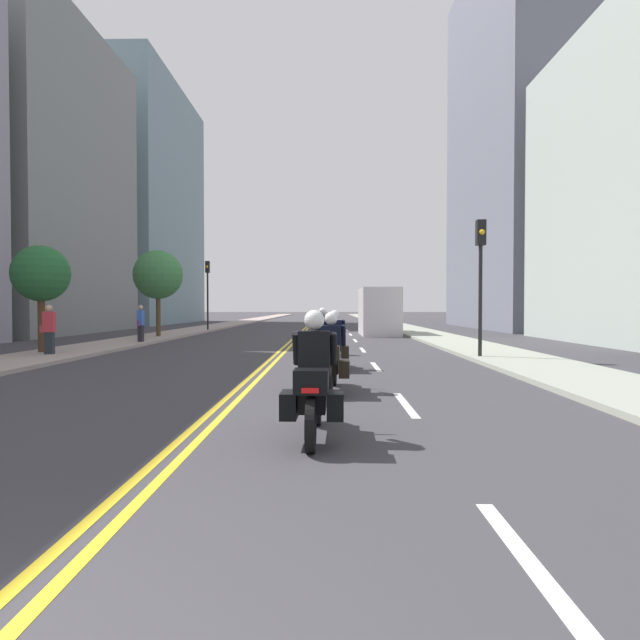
{
  "coord_description": "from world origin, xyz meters",
  "views": [
    {
      "loc": [
        1.77,
        -1.47,
        1.69
      ],
      "look_at": [
        1.5,
        15.02,
        1.29
      ],
      "focal_mm": 30.9,
      "sensor_mm": 36.0,
      "label": 1
    }
  ],
  "objects_px": {
    "motorcycle_2": "(334,346)",
    "pedestrian_2": "(141,324)",
    "pedestrian_0": "(49,330)",
    "street_tree_0": "(41,274)",
    "traffic_light_far": "(208,283)",
    "traffic_light_near": "(481,263)",
    "parked_truck": "(378,314)",
    "motorcycle_0": "(314,387)",
    "motorcycle_1": "(331,360)",
    "street_tree_1": "(158,275)",
    "motorcycle_3": "(322,336)"
  },
  "relations": [
    {
      "from": "pedestrian_2",
      "to": "motorcycle_1",
      "type": "bearing_deg",
      "value": 33.58
    },
    {
      "from": "motorcycle_1",
      "to": "pedestrian_0",
      "type": "xyz_separation_m",
      "value": [
        -9.33,
        7.24,
        0.27
      ]
    },
    {
      "from": "street_tree_1",
      "to": "parked_truck",
      "type": "relative_size",
      "value": 0.73
    },
    {
      "from": "traffic_light_near",
      "to": "pedestrian_0",
      "type": "height_order",
      "value": "traffic_light_near"
    },
    {
      "from": "motorcycle_0",
      "to": "street_tree_1",
      "type": "height_order",
      "value": "street_tree_1"
    },
    {
      "from": "street_tree_1",
      "to": "parked_truck",
      "type": "distance_m",
      "value": 13.08
    },
    {
      "from": "motorcycle_2",
      "to": "pedestrian_2",
      "type": "xyz_separation_m",
      "value": [
        -8.61,
        9.75,
        0.27
      ]
    },
    {
      "from": "street_tree_0",
      "to": "street_tree_1",
      "type": "distance_m",
      "value": 10.48
    },
    {
      "from": "motorcycle_2",
      "to": "pedestrian_2",
      "type": "relative_size",
      "value": 1.27
    },
    {
      "from": "street_tree_1",
      "to": "motorcycle_2",
      "type": "bearing_deg",
      "value": -57.36
    },
    {
      "from": "motorcycle_2",
      "to": "pedestrian_0",
      "type": "distance_m",
      "value": 10.0
    },
    {
      "from": "motorcycle_0",
      "to": "motorcycle_1",
      "type": "bearing_deg",
      "value": 88.27
    },
    {
      "from": "traffic_light_far",
      "to": "pedestrian_0",
      "type": "bearing_deg",
      "value": -92.76
    },
    {
      "from": "motorcycle_0",
      "to": "motorcycle_2",
      "type": "xyz_separation_m",
      "value": [
        0.34,
        7.86,
        -0.03
      ]
    },
    {
      "from": "motorcycle_0",
      "to": "pedestrian_2",
      "type": "bearing_deg",
      "value": 116.77
    },
    {
      "from": "motorcycle_2",
      "to": "traffic_light_far",
      "type": "distance_m",
      "value": 24.62
    },
    {
      "from": "street_tree_0",
      "to": "pedestrian_2",
      "type": "bearing_deg",
      "value": 75.11
    },
    {
      "from": "motorcycle_0",
      "to": "traffic_light_near",
      "type": "xyz_separation_m",
      "value": [
        5.0,
        10.59,
        2.41
      ]
    },
    {
      "from": "motorcycle_1",
      "to": "motorcycle_2",
      "type": "xyz_separation_m",
      "value": [
        0.11,
        3.95,
        -0.0
      ]
    },
    {
      "from": "motorcycle_0",
      "to": "motorcycle_3",
      "type": "bearing_deg",
      "value": 91.78
    },
    {
      "from": "motorcycle_3",
      "to": "street_tree_0",
      "type": "bearing_deg",
      "value": -176.03
    },
    {
      "from": "pedestrian_0",
      "to": "motorcycle_0",
      "type": "bearing_deg",
      "value": 127.48
    },
    {
      "from": "motorcycle_1",
      "to": "street_tree_1",
      "type": "distance_m",
      "value": 20.8
    },
    {
      "from": "street_tree_1",
      "to": "traffic_light_near",
      "type": "bearing_deg",
      "value": -40.17
    },
    {
      "from": "motorcycle_3",
      "to": "traffic_light_far",
      "type": "height_order",
      "value": "traffic_light_far"
    },
    {
      "from": "street_tree_0",
      "to": "parked_truck",
      "type": "bearing_deg",
      "value": 48.69
    },
    {
      "from": "pedestrian_2",
      "to": "street_tree_1",
      "type": "height_order",
      "value": "street_tree_1"
    },
    {
      "from": "traffic_light_near",
      "to": "street_tree_0",
      "type": "distance_m",
      "value": 14.84
    },
    {
      "from": "motorcycle_1",
      "to": "motorcycle_3",
      "type": "height_order",
      "value": "motorcycle_3"
    },
    {
      "from": "pedestrian_0",
      "to": "parked_truck",
      "type": "relative_size",
      "value": 0.27
    },
    {
      "from": "pedestrian_2",
      "to": "street_tree_0",
      "type": "distance_m",
      "value": 6.17
    },
    {
      "from": "pedestrian_0",
      "to": "street_tree_0",
      "type": "bearing_deg",
      "value": -51.7
    },
    {
      "from": "pedestrian_0",
      "to": "street_tree_1",
      "type": "distance_m",
      "value": 11.5
    },
    {
      "from": "motorcycle_2",
      "to": "street_tree_0",
      "type": "distance_m",
      "value": 11.13
    },
    {
      "from": "motorcycle_0",
      "to": "traffic_light_near",
      "type": "distance_m",
      "value": 11.96
    },
    {
      "from": "street_tree_0",
      "to": "parked_truck",
      "type": "height_order",
      "value": "street_tree_0"
    },
    {
      "from": "pedestrian_0",
      "to": "pedestrian_2",
      "type": "distance_m",
      "value": 6.53
    },
    {
      "from": "motorcycle_1",
      "to": "pedestrian_2",
      "type": "relative_size",
      "value": 1.3
    },
    {
      "from": "motorcycle_3",
      "to": "traffic_light_far",
      "type": "bearing_deg",
      "value": 115.31
    },
    {
      "from": "pedestrian_0",
      "to": "street_tree_0",
      "type": "distance_m",
      "value": 2.17
    },
    {
      "from": "motorcycle_2",
      "to": "street_tree_1",
      "type": "xyz_separation_m",
      "value": [
        -9.29,
        14.51,
        2.76
      ]
    },
    {
      "from": "motorcycle_0",
      "to": "motorcycle_2",
      "type": "height_order",
      "value": "motorcycle_0"
    },
    {
      "from": "traffic_light_near",
      "to": "parked_truck",
      "type": "height_order",
      "value": "traffic_light_near"
    },
    {
      "from": "street_tree_0",
      "to": "motorcycle_1",
      "type": "bearing_deg",
      "value": -38.77
    },
    {
      "from": "pedestrian_0",
      "to": "street_tree_1",
      "type": "xyz_separation_m",
      "value": [
        0.15,
        11.23,
        2.49
      ]
    },
    {
      "from": "motorcycle_0",
      "to": "street_tree_1",
      "type": "xyz_separation_m",
      "value": [
        -8.95,
        22.37,
        2.72
      ]
    },
    {
      "from": "motorcycle_1",
      "to": "street_tree_1",
      "type": "height_order",
      "value": "street_tree_1"
    },
    {
      "from": "motorcycle_0",
      "to": "pedestrian_0",
      "type": "height_order",
      "value": "pedestrian_0"
    },
    {
      "from": "motorcycle_1",
      "to": "traffic_light_far",
      "type": "distance_m",
      "value": 28.31
    },
    {
      "from": "traffic_light_near",
      "to": "parked_truck",
      "type": "bearing_deg",
      "value": 96.37
    }
  ]
}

